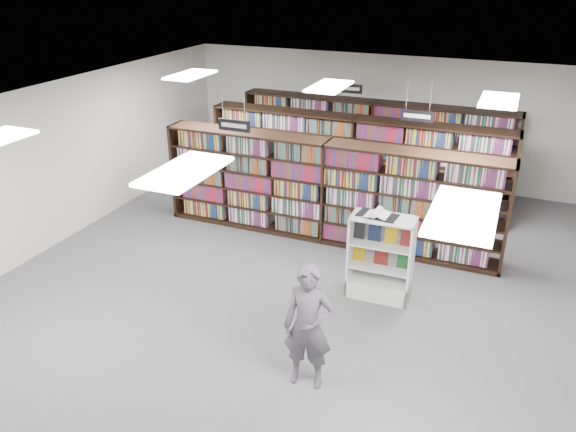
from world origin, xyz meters
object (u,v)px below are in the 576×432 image
at_px(bookshelf_row_near, 326,191).
at_px(shopper, 308,327).
at_px(endcap_display, 380,270).
at_px(open_book, 377,214).

height_order(bookshelf_row_near, shopper, bookshelf_row_near).
height_order(endcap_display, shopper, shopper).
distance_m(endcap_display, open_book, 1.04).
bearing_deg(endcap_display, shopper, -99.65).
xyz_separation_m(open_book, shopper, (-0.24, -2.54, -0.61)).
bearing_deg(shopper, endcap_display, 74.84).
relative_size(bookshelf_row_near, shopper, 3.85).
xyz_separation_m(bookshelf_row_near, endcap_display, (1.57, -1.70, -0.56)).
distance_m(bookshelf_row_near, endcap_display, 2.39).
relative_size(bookshelf_row_near, open_book, 10.20).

